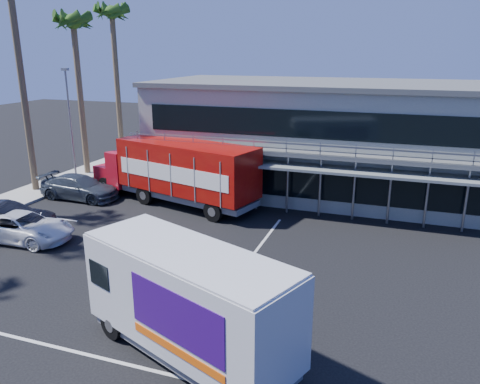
% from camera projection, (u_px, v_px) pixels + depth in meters
% --- Properties ---
extents(ground, '(120.00, 120.00, 0.00)m').
position_uv_depth(ground, '(188.00, 276.00, 20.00)').
color(ground, black).
rests_on(ground, ground).
extents(building, '(22.40, 12.00, 7.30)m').
position_uv_depth(building, '(321.00, 137.00, 31.50)').
color(building, gray).
rests_on(building, ground).
extents(curb_strip, '(3.00, 32.00, 0.16)m').
position_uv_depth(curb_strip, '(16.00, 199.00, 30.12)').
color(curb_strip, '#A5A399').
rests_on(curb_strip, ground).
extents(palm_e, '(2.80, 2.80, 12.25)m').
position_uv_depth(palm_e, '(74.00, 31.00, 33.31)').
color(palm_e, brown).
rests_on(palm_e, ground).
extents(palm_f, '(2.80, 2.80, 13.25)m').
position_uv_depth(palm_f, '(112.00, 22.00, 38.15)').
color(palm_f, brown).
rests_on(palm_f, ground).
extents(light_pole_far, '(0.50, 0.25, 8.09)m').
position_uv_depth(light_pole_far, '(70.00, 120.00, 33.10)').
color(light_pole_far, gray).
rests_on(light_pole_far, ground).
extents(red_truck, '(12.07, 5.75, 3.96)m').
position_uv_depth(red_truck, '(177.00, 170.00, 28.75)').
color(red_truck, '#A20D19').
rests_on(red_truck, ground).
extents(white_van, '(7.69, 5.08, 3.56)m').
position_uv_depth(white_van, '(189.00, 301.00, 14.28)').
color(white_van, silver).
rests_on(white_van, ground).
extents(parked_car_b, '(5.26, 3.06, 1.64)m').
position_uv_depth(parked_car_b, '(5.00, 219.00, 24.32)').
color(parked_car_b, black).
rests_on(parked_car_b, ground).
extents(parked_car_c, '(5.25, 2.59, 1.43)m').
position_uv_depth(parked_car_c, '(23.00, 227.00, 23.53)').
color(parked_car_c, white).
rests_on(parked_car_c, ground).
extents(parked_car_d, '(5.32, 2.22, 1.54)m').
position_uv_depth(parked_car_d, '(80.00, 187.00, 30.18)').
color(parked_car_d, '#333B45').
rests_on(parked_car_d, ground).
extents(parked_car_e, '(5.00, 2.21, 1.67)m').
position_uv_depth(parked_car_e, '(130.00, 176.00, 32.51)').
color(parked_car_e, slate).
rests_on(parked_car_e, ground).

